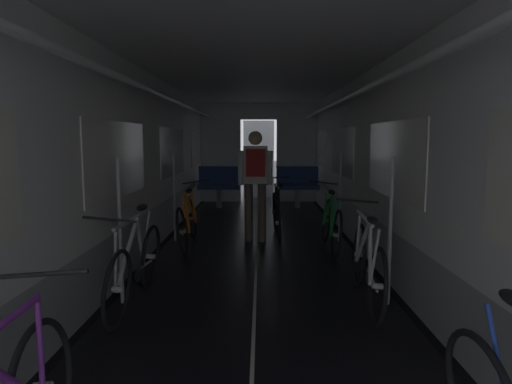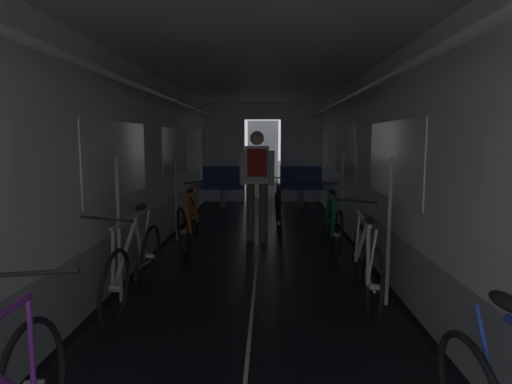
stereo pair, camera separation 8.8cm
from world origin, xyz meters
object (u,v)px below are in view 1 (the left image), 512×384
Objects in this scene: bicycle_white at (367,264)px; bicycle_silver at (136,266)px; bench_seat_far_left at (219,183)px; bicycle_green at (331,224)px; person_cyclist_aisle at (255,176)px; bicycle_orange at (188,221)px; bench_seat_far_right at (297,183)px; bicycle_black_in_aisle at (277,214)px.

bicycle_white is 1.00× the size of bicycle_silver.
bicycle_green is (1.95, -3.95, -0.19)m from bench_seat_far_left.
person_cyclist_aisle reaches higher than bicycle_green.
bicycle_green is 2.06m from bicycle_orange.
bicycle_white is at bearing -66.40° from person_cyclist_aisle.
bench_seat_far_right is 3.22m from bicycle_black_in_aisle.
bicycle_black_in_aisle is at bearing 24.85° from bicycle_orange.
bench_seat_far_left is 3.57m from person_cyclist_aisle.
bicycle_orange is at bearing 174.86° from bicycle_green.
bench_seat_far_right is 0.58× the size of bicycle_green.
bicycle_silver is 2.26m from bicycle_orange.
bicycle_white is 1.00× the size of bicycle_black_in_aisle.
bench_seat_far_right reaches higher than bicycle_green.
bicycle_white is at bearing -46.26° from bicycle_orange.
bicycle_white is at bearing -74.68° from bicycle_black_in_aisle.
person_cyclist_aisle reaches higher than bench_seat_far_right.
bicycle_white reaches higher than bicycle_black_in_aisle.
bicycle_white is (0.17, -5.94, -0.18)m from bench_seat_far_right.
bicycle_white is 2.81m from person_cyclist_aisle.
bench_seat_far_right is at bearing 74.93° from person_cyclist_aisle.
bicycle_orange is 1.00× the size of bicycle_black_in_aisle.
bench_seat_far_right reaches higher than bicycle_silver.
bicycle_black_in_aisle is at bearing -100.53° from bench_seat_far_right.
bench_seat_far_left is 0.58× the size of bicycle_black_in_aisle.
bench_seat_far_left is 3.39m from bicycle_black_in_aisle.
bicycle_green is at bearing 43.86° from bicycle_silver.
bicycle_orange reaches higher than bicycle_green.
bicycle_silver is 1.00× the size of bicycle_orange.
bicycle_silver is 1.00× the size of bicycle_black_in_aisle.
bench_seat_far_left is 6.26m from bicycle_white.
bench_seat_far_right is 0.58× the size of bicycle_silver.
bicycle_orange is (-2.08, 2.17, -0.00)m from bicycle_white.
bicycle_white is 1.00× the size of bicycle_green.
bicycle_white is at bearing -88.31° from bench_seat_far_right.
bench_seat_far_left is 0.58× the size of bicycle_green.
bicycle_green is (-0.03, 1.99, -0.00)m from bicycle_white.
bench_seat_far_right is at bearing 63.21° from bicycle_orange.
bicycle_white is (1.97, -5.94, -0.18)m from bench_seat_far_left.
bicycle_orange is (0.11, 2.26, -0.00)m from bicycle_silver.
bench_seat_far_left is 0.58× the size of bicycle_orange.
bicycle_black_in_aisle is (1.32, 0.61, 0.00)m from bicycle_orange.
bench_seat_far_left is at bearing 88.44° from bicycle_orange.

